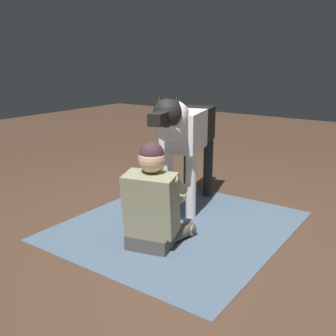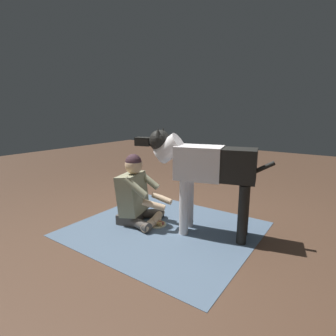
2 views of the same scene
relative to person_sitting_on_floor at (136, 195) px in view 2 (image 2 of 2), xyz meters
name	(u,v)px [view 2 (image 2 of 2)]	position (x,y,z in m)	size (l,w,h in m)	color
ground_plane	(161,229)	(-0.37, -0.01, -0.35)	(14.04, 14.04, 0.00)	brown
area_rug	(165,229)	(-0.40, -0.03, -0.34)	(1.99, 1.80, 0.01)	slate
person_sitting_on_floor	(136,195)	(0.00, 0.00, 0.00)	(0.68, 0.58, 0.85)	#524B45
large_dog	(204,167)	(-0.79, -0.21, 0.41)	(1.48, 0.54, 1.16)	white
hot_dog_on_plate	(157,223)	(-0.26, -0.07, -0.32)	(0.22, 0.22, 0.06)	silver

